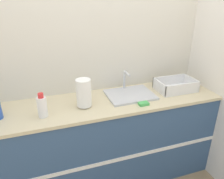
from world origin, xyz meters
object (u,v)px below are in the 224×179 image
object	(u,v)px
bottle_white_spray	(42,106)
dish_rack	(175,86)
sink	(130,94)
paper_towel_roll	(84,93)

from	to	relation	value
bottle_white_spray	dish_rack	bearing A→B (deg)	4.95
sink	bottle_white_spray	xyz separation A→B (m)	(-0.83, -0.14, 0.08)
bottle_white_spray	paper_towel_roll	bearing A→B (deg)	9.84
sink	dish_rack	world-z (taller)	sink
dish_rack	paper_towel_roll	bearing A→B (deg)	-176.86
dish_rack	bottle_white_spray	bearing A→B (deg)	-175.05
dish_rack	bottle_white_spray	world-z (taller)	bottle_white_spray
sink	bottle_white_spray	bearing A→B (deg)	-170.16
paper_towel_roll	bottle_white_spray	size ratio (longest dim) A/B	1.23
paper_towel_roll	dish_rack	distance (m)	0.98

